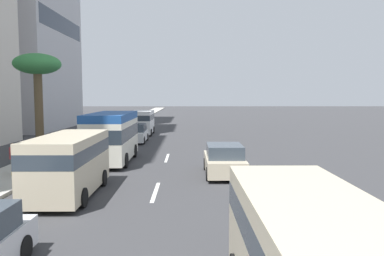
# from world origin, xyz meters

# --- Properties ---
(ground_plane) EXTENTS (198.00, 198.00, 0.00)m
(ground_plane) POSITION_xyz_m (31.50, 0.00, 0.00)
(ground_plane) COLOR #38383A
(sidewalk_right) EXTENTS (162.00, 2.76, 0.15)m
(sidewalk_right) POSITION_xyz_m (31.50, 7.24, 0.07)
(sidewalk_right) COLOR #B2ADA3
(sidewalk_right) RESTS_ON ground_plane
(lane_stripe_mid) EXTENTS (3.20, 0.16, 0.01)m
(lane_stripe_mid) POSITION_xyz_m (13.37, 0.00, 0.01)
(lane_stripe_mid) COLOR silver
(lane_stripe_mid) RESTS_ON ground_plane
(lane_stripe_far) EXTENTS (3.20, 0.16, 0.01)m
(lane_stripe_far) POSITION_xyz_m (21.85, 0.00, 0.01)
(lane_stripe_far) COLOR silver
(lane_stripe_far) RESTS_ON ground_plane
(minibus_lead) EXTENTS (6.18, 2.42, 2.96)m
(minibus_lead) POSITION_xyz_m (20.40, 3.22, 1.62)
(minibus_lead) COLOR silver
(minibus_lead) RESTS_ON ground_plane
(van_second) EXTENTS (5.40, 2.16, 2.43)m
(van_second) POSITION_xyz_m (12.84, 3.38, 1.39)
(van_second) COLOR beige
(van_second) RESTS_ON ground_plane
(car_third) EXTENTS (4.06, 1.92, 1.53)m
(car_third) POSITION_xyz_m (29.91, 3.17, 0.73)
(car_third) COLOR white
(car_third) RESTS_ON ground_plane
(van_fourth) EXTENTS (4.69, 2.15, 2.42)m
(van_fourth) POSITION_xyz_m (36.00, 3.30, 1.38)
(van_fourth) COLOR white
(van_fourth) RESTS_ON ground_plane
(car_seventh) EXTENTS (4.18, 1.94, 1.56)m
(car_seventh) POSITION_xyz_m (16.69, -3.17, 0.74)
(car_seventh) COLOR beige
(car_seventh) RESTS_ON ground_plane
(pedestrian_near_lamp) EXTENTS (0.38, 0.38, 1.54)m
(pedestrian_near_lamp) POSITION_xyz_m (16.20, 7.17, 0.99)
(pedestrian_near_lamp) COLOR gold
(pedestrian_near_lamp) RESTS_ON sidewalk_right
(pedestrian_mid_block) EXTENTS (0.39, 0.35, 1.83)m
(pedestrian_mid_block) POSITION_xyz_m (27.17, 6.78, 1.17)
(pedestrian_mid_block) COLOR navy
(pedestrian_mid_block) RESTS_ON sidewalk_right
(palm_tree) EXTENTS (2.82, 2.82, 6.40)m
(palm_tree) POSITION_xyz_m (21.35, 7.87, 5.55)
(palm_tree) COLOR brown
(palm_tree) RESTS_ON sidewalk_right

